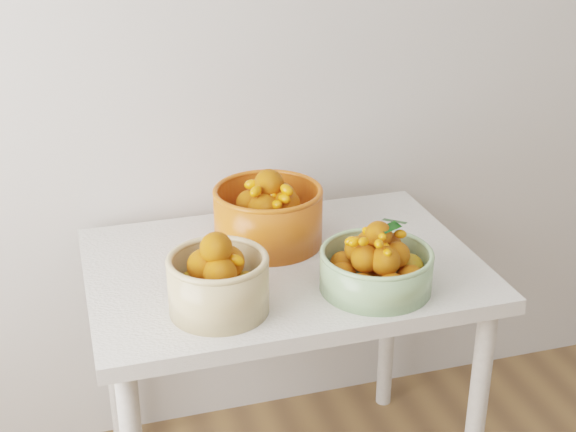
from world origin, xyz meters
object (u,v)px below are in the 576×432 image
object	(u,v)px
table	(283,294)
bowl_green	(377,266)
bowl_orange	(268,214)
bowl_cream	(218,281)

from	to	relation	value
table	bowl_green	xyz separation A→B (m)	(0.18, -0.20, 0.16)
bowl_orange	bowl_green	bearing A→B (deg)	-60.08
table	bowl_green	bearing A→B (deg)	-47.67
bowl_cream	bowl_green	world-z (taller)	bowl_cream
table	bowl_cream	distance (m)	0.33
bowl_orange	bowl_cream	bearing A→B (deg)	-123.12
bowl_cream	bowl_green	xyz separation A→B (m)	(0.39, -0.01, -0.02)
bowl_orange	table	bearing A→B (deg)	-87.65
bowl_cream	bowl_orange	size ratio (longest dim) A/B	0.74
bowl_green	bowl_cream	bearing A→B (deg)	179.02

